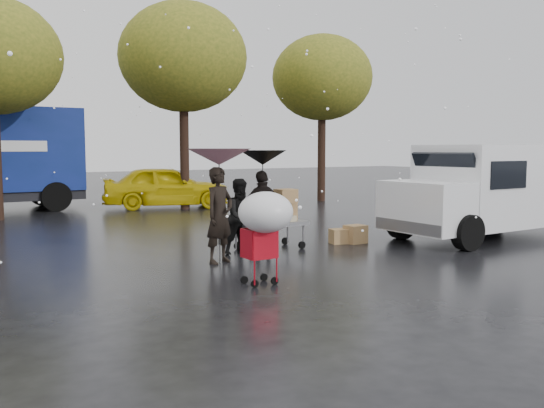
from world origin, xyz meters
TOP-DOWN VIEW (x-y plane):
  - ground at (0.00, 0.00)m, footprint 90.00×90.00m
  - person_pink at (-0.88, 0.74)m, footprint 0.76×0.63m
  - person_middle at (-0.10, 1.30)m, footprint 0.80×0.65m
  - person_black at (0.44, 1.38)m, footprint 0.99×0.44m
  - umbrella_pink at (-0.88, 0.74)m, footprint 1.17×1.17m
  - umbrella_black at (0.44, 1.38)m, footprint 0.98×0.98m
  - vendor_cart at (0.75, 1.45)m, footprint 1.52×0.80m
  - shopping_cart at (-1.14, -1.27)m, footprint 0.84×0.84m
  - white_van at (5.87, 0.08)m, footprint 4.91×2.18m
  - box_ground_near at (2.72, 1.11)m, footprint 0.46×0.38m
  - box_ground_far at (2.40, 1.27)m, footprint 0.49×0.42m
  - yellow_taxi at (2.12, 10.73)m, footprint 4.80×3.15m
  - tree_row at (-0.47, 10.00)m, footprint 21.60×4.40m

SIDE VIEW (x-z plane):
  - ground at x=0.00m, z-range 0.00..0.00m
  - box_ground_far at x=2.40m, z-range 0.00..0.33m
  - box_ground_near at x=2.72m, z-range 0.00..0.40m
  - vendor_cart at x=0.75m, z-range 0.09..1.36m
  - person_middle at x=-0.10m, z-range 0.00..1.52m
  - yellow_taxi at x=2.12m, z-range 0.00..1.52m
  - person_black at x=0.44m, z-range 0.00..1.67m
  - person_pink at x=-0.88m, z-range 0.00..1.78m
  - shopping_cart at x=-1.14m, z-range 0.33..1.80m
  - white_van at x=5.87m, z-range 0.06..2.26m
  - umbrella_black at x=0.44m, z-range 0.89..2.97m
  - umbrella_pink at x=-0.88m, z-range 0.90..3.02m
  - tree_row at x=-0.47m, z-range 1.46..8.58m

